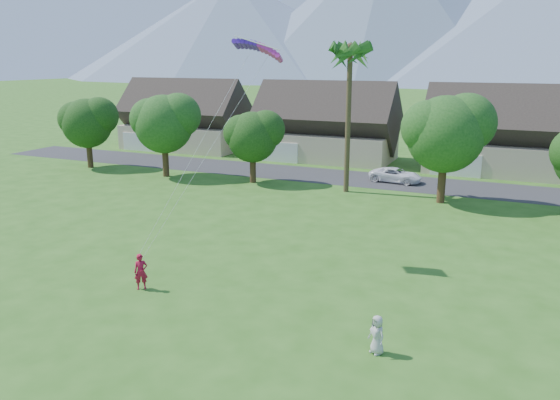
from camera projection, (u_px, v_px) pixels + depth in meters
The scene contains 10 objects.
ground at pixel (175, 353), 21.16m from camera, with size 500.00×500.00×0.00m, color #2D6019.
street at pixel (384, 181), 51.23m from camera, with size 90.00×7.00×0.01m, color #2D2D30.
kite_flyer at pixel (141, 272), 26.90m from camera, with size 0.66×0.43×1.82m, color #A2122E.
watcher at pixel (377, 335), 20.99m from camera, with size 0.77×0.50×1.57m, color #B4B5B0.
parked_car at pixel (396, 175), 50.64m from camera, with size 2.20×4.76×1.32m, color white.
mountain_ridge at pixel (533, 18), 239.76m from camera, with size 540.00×240.00×70.00m.
houses_row at pixel (410, 133), 58.13m from camera, with size 72.75×8.19×8.86m.
tree_row at pixel (356, 137), 45.08m from camera, with size 62.27×6.67×8.45m.
fan_palm at pixel (350, 50), 44.21m from camera, with size 3.00×3.00×13.80m.
parafoil_kite at pixel (259, 47), 29.19m from camera, with size 2.86×1.19×0.50m.
Camera 1 is at (11.46, -15.70, 11.04)m, focal length 35.00 mm.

